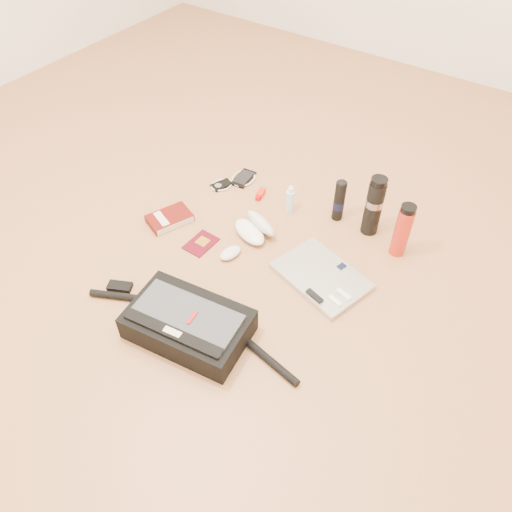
% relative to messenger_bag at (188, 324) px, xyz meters
% --- Properties ---
extents(ground, '(4.00, 4.00, 0.00)m').
position_rel_messenger_bag_xyz_m(ground, '(-0.01, 0.31, -0.05)').
color(ground, '#A56D44').
rests_on(ground, ground).
extents(messenger_bag, '(0.81, 0.30, 0.11)m').
position_rel_messenger_bag_xyz_m(messenger_bag, '(0.00, 0.00, 0.00)').
color(messenger_bag, black).
rests_on(messenger_bag, ground).
extents(laptop, '(0.38, 0.31, 0.03)m').
position_rel_messenger_bag_xyz_m(laptop, '(0.25, 0.47, -0.04)').
color(laptop, '#B5B5B7').
rests_on(laptop, ground).
extents(book, '(0.17, 0.21, 0.03)m').
position_rel_messenger_bag_xyz_m(book, '(-0.43, 0.39, -0.04)').
color(book, '#4B0C07').
rests_on(book, ground).
extents(passport, '(0.10, 0.13, 0.01)m').
position_rel_messenger_bag_xyz_m(passport, '(-0.24, 0.36, -0.05)').
color(passport, '#460411').
rests_on(passport, ground).
extents(mouse, '(0.07, 0.10, 0.03)m').
position_rel_messenger_bag_xyz_m(mouse, '(-0.10, 0.37, -0.04)').
color(mouse, silver).
rests_on(mouse, ground).
extents(sunglasses_case, '(0.21, 0.20, 0.10)m').
position_rel_messenger_bag_xyz_m(sunglasses_case, '(-0.09, 0.53, -0.02)').
color(sunglasses_case, white).
rests_on(sunglasses_case, ground).
extents(ipod, '(0.10, 0.11, 0.01)m').
position_rel_messenger_bag_xyz_m(ipod, '(-0.40, 0.70, -0.05)').
color(ipod, black).
rests_on(ipod, ground).
extents(phone, '(0.11, 0.14, 0.01)m').
position_rel_messenger_bag_xyz_m(phone, '(-0.34, 0.79, -0.04)').
color(phone, black).
rests_on(phone, ground).
extents(inhaler, '(0.04, 0.09, 0.02)m').
position_rel_messenger_bag_xyz_m(inhaler, '(-0.21, 0.74, -0.04)').
color(inhaler, red).
rests_on(inhaler, ground).
extents(spray_bottle, '(0.04, 0.04, 0.13)m').
position_rel_messenger_bag_xyz_m(spray_bottle, '(-0.06, 0.73, 0.01)').
color(spray_bottle, '#B2DFF5').
rests_on(spray_bottle, ground).
extents(aerosol_can, '(0.05, 0.05, 0.19)m').
position_rel_messenger_bag_xyz_m(aerosol_can, '(0.13, 0.80, 0.04)').
color(aerosol_can, black).
rests_on(aerosol_can, ground).
extents(thermos_black, '(0.09, 0.09, 0.26)m').
position_rel_messenger_bag_xyz_m(thermos_black, '(0.28, 0.81, 0.08)').
color(thermos_black, black).
rests_on(thermos_black, ground).
extents(thermos_red, '(0.07, 0.07, 0.23)m').
position_rel_messenger_bag_xyz_m(thermos_red, '(0.42, 0.76, 0.06)').
color(thermos_red, red).
rests_on(thermos_red, ground).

